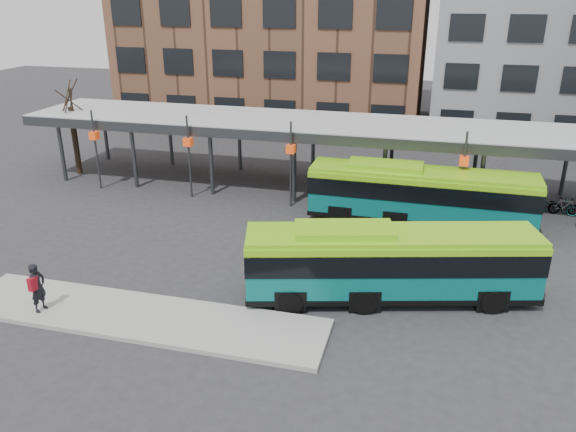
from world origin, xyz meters
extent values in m
plane|color=#28282B|center=(0.00, 0.00, 0.00)|extent=(120.00, 120.00, 0.00)
cube|color=gray|center=(-5.50, -3.00, 0.09)|extent=(14.00, 3.00, 0.18)
cube|color=#999B9E|center=(0.00, 13.00, 4.00)|extent=(40.00, 6.00, 0.35)
cube|color=#383A3D|center=(0.00, 10.00, 3.85)|extent=(40.00, 0.15, 0.55)
cylinder|color=#383A3D|center=(-18.00, 10.50, 1.90)|extent=(0.24, 0.24, 3.80)
cylinder|color=#383A3D|center=(-18.00, 15.50, 1.90)|extent=(0.24, 0.24, 3.80)
cylinder|color=#383A3D|center=(-13.00, 10.50, 1.90)|extent=(0.24, 0.24, 3.80)
cylinder|color=#383A3D|center=(-13.00, 15.50, 1.90)|extent=(0.24, 0.24, 3.80)
cylinder|color=#383A3D|center=(-8.00, 10.50, 1.90)|extent=(0.24, 0.24, 3.80)
cylinder|color=#383A3D|center=(-8.00, 15.50, 1.90)|extent=(0.24, 0.24, 3.80)
cylinder|color=#383A3D|center=(-3.00, 10.50, 1.90)|extent=(0.24, 0.24, 3.80)
cylinder|color=#383A3D|center=(-3.00, 15.50, 1.90)|extent=(0.24, 0.24, 3.80)
cylinder|color=#383A3D|center=(2.00, 10.50, 1.90)|extent=(0.24, 0.24, 3.80)
cylinder|color=#383A3D|center=(2.00, 15.50, 1.90)|extent=(0.24, 0.24, 3.80)
cylinder|color=#383A3D|center=(7.00, 10.50, 1.90)|extent=(0.24, 0.24, 3.80)
cylinder|color=#383A3D|center=(7.00, 15.50, 1.90)|extent=(0.24, 0.24, 3.80)
cylinder|color=#383A3D|center=(12.00, 15.50, 1.90)|extent=(0.24, 0.24, 3.80)
cylinder|color=#383A3D|center=(-15.00, 9.70, 2.40)|extent=(0.12, 0.12, 4.80)
cube|color=#E9420D|center=(-15.00, 9.70, 3.30)|extent=(0.45, 0.45, 0.45)
cylinder|color=#383A3D|center=(-9.00, 9.70, 2.40)|extent=(0.12, 0.12, 4.80)
cube|color=#E9420D|center=(-9.00, 9.70, 3.30)|extent=(0.45, 0.45, 0.45)
cylinder|color=#383A3D|center=(-3.00, 9.70, 2.40)|extent=(0.12, 0.12, 4.80)
cube|color=#E9420D|center=(-3.00, 9.70, 3.30)|extent=(0.45, 0.45, 0.45)
cylinder|color=#383A3D|center=(6.00, 9.70, 2.40)|extent=(0.12, 0.12, 4.80)
cube|color=#E9420D|center=(6.00, 9.70, 3.30)|extent=(0.45, 0.45, 0.45)
cylinder|color=black|center=(-18.00, 12.00, 2.20)|extent=(0.36, 0.36, 4.40)
cylinder|color=black|center=(-17.90, 12.00, 4.80)|extent=(0.08, 1.63, 1.59)
cylinder|color=black|center=(-18.00, 12.10, 4.80)|extent=(1.63, 0.13, 1.59)
cylinder|color=black|center=(-18.10, 11.99, 4.80)|extent=(0.15, 1.63, 1.59)
cylinder|color=black|center=(-18.00, 11.90, 4.80)|extent=(1.63, 0.10, 1.59)
cube|color=#085D5C|center=(3.25, 0.84, 1.47)|extent=(11.28, 5.10, 2.30)
cube|color=black|center=(3.25, 0.84, 1.94)|extent=(11.34, 5.16, 0.88)
cube|color=#78C414|center=(3.25, 0.84, 2.72)|extent=(11.25, 5.01, 0.18)
cube|color=#78C414|center=(1.47, 0.36, 2.90)|extent=(3.99, 2.56, 0.32)
cube|color=black|center=(3.25, 0.84, 0.43)|extent=(11.35, 5.17, 0.22)
cylinder|color=black|center=(7.10, 0.71, 0.46)|extent=(0.96, 0.51, 0.92)
cylinder|color=black|center=(6.51, 2.88, 0.46)|extent=(0.96, 0.51, 0.92)
cylinder|color=black|center=(2.47, -0.54, 0.46)|extent=(0.96, 0.51, 0.92)
cylinder|color=black|center=(1.89, 1.64, 0.46)|extent=(0.96, 0.51, 0.92)
cylinder|color=black|center=(-0.20, -1.25, 0.46)|extent=(0.96, 0.51, 0.92)
cylinder|color=black|center=(-0.78, 0.92, 0.46)|extent=(0.96, 0.51, 0.92)
cube|color=#085D5C|center=(4.04, 8.95, 1.50)|extent=(11.28, 2.42, 2.35)
cube|color=black|center=(4.04, 8.95, 1.97)|extent=(11.33, 2.48, 0.89)
cube|color=#78C414|center=(4.04, 8.95, 2.77)|extent=(11.28, 2.33, 0.19)
cube|color=#78C414|center=(2.17, 8.96, 2.96)|extent=(3.77, 1.72, 0.33)
cube|color=black|center=(4.04, 8.95, 0.44)|extent=(11.34, 2.48, 0.23)
cylinder|color=black|center=(7.79, 7.78, 0.47)|extent=(0.94, 0.29, 0.94)
cylinder|color=black|center=(7.81, 10.07, 0.47)|extent=(0.94, 0.29, 0.94)
cylinder|color=black|center=(2.91, 7.81, 0.47)|extent=(0.94, 0.29, 0.94)
cylinder|color=black|center=(2.93, 10.10, 0.47)|extent=(0.94, 0.29, 0.94)
cylinder|color=black|center=(0.09, 7.83, 0.47)|extent=(0.94, 0.29, 0.94)
cylinder|color=black|center=(0.11, 10.12, 0.47)|extent=(0.94, 0.29, 0.94)
imported|color=black|center=(-9.19, -3.63, 1.13)|extent=(0.52, 0.73, 1.89)
cube|color=maroon|center=(-9.21, -3.81, 1.38)|extent=(0.23, 0.37, 0.50)
imported|color=slate|center=(11.19, 12.33, 0.45)|extent=(1.72, 0.65, 0.89)
imported|color=slate|center=(11.58, 12.19, 0.48)|extent=(1.60, 0.50, 0.96)
camera|label=1|loc=(4.29, -18.84, 11.28)|focal=35.00mm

